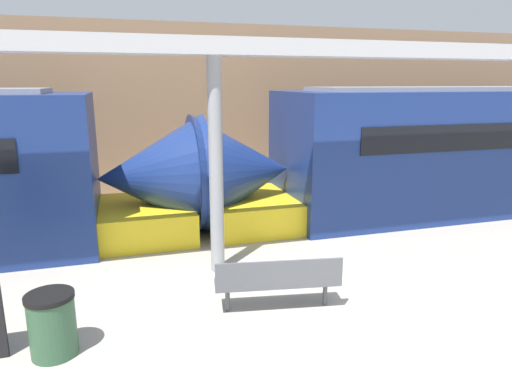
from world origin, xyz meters
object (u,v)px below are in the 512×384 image
at_px(trash_bin, 52,324).
at_px(support_column_near, 216,169).
at_px(bench_near, 278,280).
at_px(train_left, 497,149).

xyz_separation_m(trash_bin, support_column_near, (2.50, 1.99, 1.46)).
height_order(bench_near, support_column_near, support_column_near).
bearing_deg(support_column_near, bench_near, -72.61).
distance_m(train_left, support_column_near, 8.70).
bearing_deg(trash_bin, support_column_near, 38.47).
height_order(train_left, trash_bin, train_left).
bearing_deg(trash_bin, train_left, 22.06).
xyz_separation_m(bench_near, support_column_near, (-0.54, 1.73, 1.37)).
height_order(train_left, bench_near, train_left).
bearing_deg(support_column_near, train_left, 16.09).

